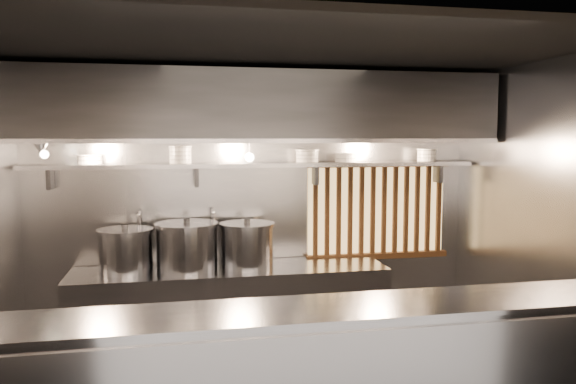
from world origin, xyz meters
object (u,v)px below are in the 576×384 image
object	(u,v)px
stock_pot_mid	(187,246)
pendant_bulb	(250,157)
stock_pot_right	(247,245)
stock_pot_left	(125,250)
heat_lamp	(41,147)

from	to	relation	value
stock_pot_mid	pendant_bulb	bearing A→B (deg)	3.00
stock_pot_right	pendant_bulb	bearing A→B (deg)	44.51
stock_pot_left	stock_pot_right	size ratio (longest dim) A/B	0.88
heat_lamp	stock_pot_right	xyz separation A→B (m)	(1.77, 0.32, -0.95)
heat_lamp	pendant_bulb	distance (m)	1.83
stock_pot_left	stock_pot_mid	bearing A→B (deg)	-1.15
pendant_bulb	stock_pot_right	xyz separation A→B (m)	(-0.03, -0.03, -0.85)
heat_lamp	pendant_bulb	world-z (taller)	heat_lamp
stock_pot_left	pendant_bulb	bearing A→B (deg)	1.00
heat_lamp	pendant_bulb	xyz separation A→B (m)	(1.80, 0.35, -0.11)
stock_pot_left	stock_pot_mid	size ratio (longest dim) A/B	0.88
stock_pot_right	heat_lamp	bearing A→B (deg)	-169.79
stock_pot_left	stock_pot_right	distance (m)	1.14
heat_lamp	stock_pot_right	size ratio (longest dim) A/B	0.53
heat_lamp	stock_pot_left	size ratio (longest dim) A/B	0.60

